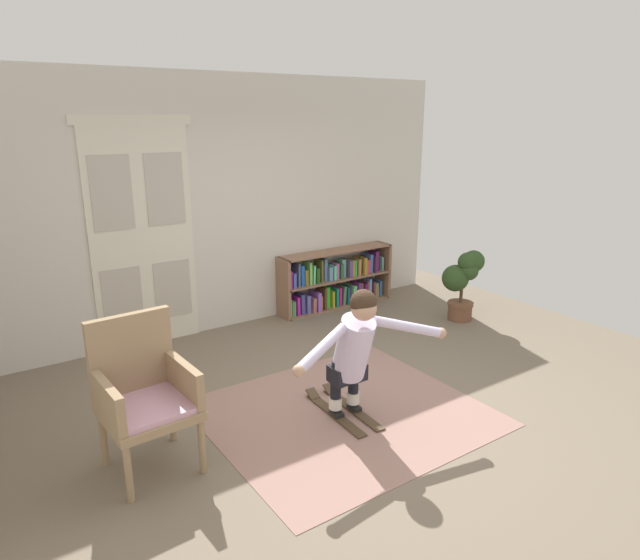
# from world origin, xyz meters

# --- Properties ---
(ground_plane) EXTENTS (7.20, 7.20, 0.00)m
(ground_plane) POSITION_xyz_m (0.00, 0.00, 0.00)
(ground_plane) COLOR #726452
(back_wall) EXTENTS (6.00, 0.10, 2.90)m
(back_wall) POSITION_xyz_m (0.00, 2.60, 1.45)
(back_wall) COLOR beige
(back_wall) RESTS_ON ground
(double_door) EXTENTS (1.22, 0.05, 2.45)m
(double_door) POSITION_xyz_m (-1.03, 2.54, 1.23)
(double_door) COLOR silver
(double_door) RESTS_ON ground
(rug) EXTENTS (2.22, 2.00, 0.01)m
(rug) POSITION_xyz_m (-0.19, 0.09, 0.00)
(rug) COLOR #987266
(rug) RESTS_ON ground
(bookshelf) EXTENTS (1.65, 0.30, 0.76)m
(bookshelf) POSITION_xyz_m (1.39, 2.39, 0.34)
(bookshelf) COLOR #88624A
(bookshelf) RESTS_ON ground
(wicker_chair) EXTENTS (0.63, 0.63, 1.10)m
(wicker_chair) POSITION_xyz_m (-1.78, 0.32, 0.58)
(wicker_chair) COLOR #987C5B
(wicker_chair) RESTS_ON ground
(potted_plant) EXTENTS (0.50, 0.39, 0.87)m
(potted_plant) POSITION_xyz_m (2.38, 1.11, 0.52)
(potted_plant) COLOR brown
(potted_plant) RESTS_ON ground
(skis_pair) EXTENTS (0.31, 0.84, 0.07)m
(skis_pair) POSITION_xyz_m (-0.18, 0.12, 0.02)
(skis_pair) COLOR #4A3725
(skis_pair) RESTS_ON rug
(person_skier) EXTENTS (1.43, 0.59, 1.10)m
(person_skier) POSITION_xyz_m (-0.19, -0.05, 0.67)
(person_skier) COLOR white
(person_skier) RESTS_ON skis_pair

